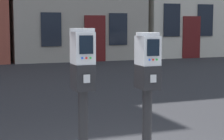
# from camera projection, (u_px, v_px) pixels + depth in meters

# --- Properties ---
(parking_meter_near_kerb) EXTENTS (0.22, 0.26, 1.50)m
(parking_meter_near_kerb) POSITION_uv_depth(u_px,v_px,m) (83.00, 82.00, 3.47)
(parking_meter_near_kerb) COLOR black
(parking_meter_near_kerb) RESTS_ON sidewalk_slab
(parking_meter_twin_adjacent) EXTENTS (0.22, 0.26, 1.46)m
(parking_meter_twin_adjacent) POSITION_uv_depth(u_px,v_px,m) (147.00, 82.00, 3.70)
(parking_meter_twin_adjacent) COLOR black
(parking_meter_twin_adjacent) RESTS_ON sidewalk_slab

